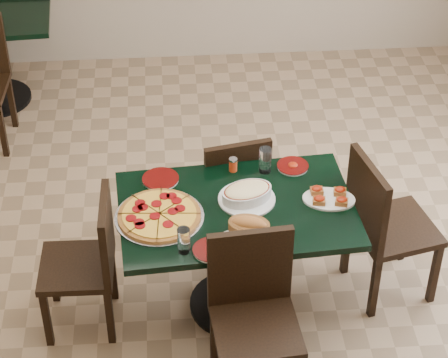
{
  "coord_description": "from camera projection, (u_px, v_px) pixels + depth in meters",
  "views": [
    {
      "loc": [
        -0.23,
        -3.82,
        3.74
      ],
      "look_at": [
        0.06,
        0.0,
        0.78
      ],
      "focal_mm": 70.0,
      "sensor_mm": 36.0,
      "label": 1
    }
  ],
  "objects": [
    {
      "name": "floor",
      "position": [
        215.0,
        280.0,
        5.32
      ],
      "size": [
        5.5,
        5.5,
        0.0
      ],
      "primitive_type": "plane",
      "color": "#8A6E4F",
      "rests_on": "ground"
    },
    {
      "name": "main_table",
      "position": [
        237.0,
        233.0,
        4.8
      ],
      "size": [
        1.32,
        0.9,
        0.75
      ],
      "rotation": [
        0.0,
        0.0,
        0.07
      ],
      "color": "black",
      "rests_on": "floor"
    },
    {
      "name": "chair_far",
      "position": [
        233.0,
        186.0,
        5.28
      ],
      "size": [
        0.47,
        0.47,
        0.86
      ],
      "rotation": [
        0.0,
        0.0,
        3.34
      ],
      "color": "black",
      "rests_on": "floor"
    },
    {
      "name": "chair_near",
      "position": [
        253.0,
        306.0,
        4.42
      ],
      "size": [
        0.47,
        0.47,
        0.93
      ],
      "rotation": [
        0.0,
        0.0,
        0.09
      ],
      "color": "black",
      "rests_on": "floor"
    },
    {
      "name": "chair_right",
      "position": [
        382.0,
        221.0,
        4.93
      ],
      "size": [
        0.54,
        0.54,
        0.95
      ],
      "rotation": [
        0.0,
        0.0,
        1.81
      ],
      "color": "black",
      "rests_on": "floor"
    },
    {
      "name": "chair_left",
      "position": [
        90.0,
        257.0,
        4.77
      ],
      "size": [
        0.41,
        0.41,
        0.87
      ],
      "rotation": [
        0.0,
        0.0,
        -1.59
      ],
      "color": "black",
      "rests_on": "floor"
    },
    {
      "name": "pepperoni_pizza",
      "position": [
        159.0,
        216.0,
        4.61
      ],
      "size": [
        0.48,
        0.48,
        0.04
      ],
      "rotation": [
        0.0,
        0.0,
        -0.07
      ],
      "color": "silver",
      "rests_on": "main_table"
    },
    {
      "name": "lasagna_casserole",
      "position": [
        247.0,
        193.0,
        4.71
      ],
      "size": [
        0.33,
        0.31,
        0.09
      ],
      "rotation": [
        0.0,
        0.0,
        0.33
      ],
      "color": "silver",
      "rests_on": "main_table"
    },
    {
      "name": "bread_basket",
      "position": [
        249.0,
        226.0,
        4.51
      ],
      "size": [
        0.25,
        0.21,
        0.09
      ],
      "rotation": [
        0.0,
        0.0,
        -0.3
      ],
      "color": "brown",
      "rests_on": "main_table"
    },
    {
      "name": "bruschetta_platter",
      "position": [
        329.0,
        197.0,
        4.72
      ],
      "size": [
        0.32,
        0.25,
        0.05
      ],
      "rotation": [
        0.0,
        0.0,
        -0.18
      ],
      "color": "silver",
      "rests_on": "main_table"
    },
    {
      "name": "side_plate_near",
      "position": [
        211.0,
        250.0,
        4.41
      ],
      "size": [
        0.19,
        0.19,
        0.02
      ],
      "rotation": [
        0.0,
        0.0,
        0.11
      ],
      "color": "silver",
      "rests_on": "main_table"
    },
    {
      "name": "side_plate_far_r",
      "position": [
        293.0,
        166.0,
        4.97
      ],
      "size": [
        0.18,
        0.18,
        0.03
      ],
      "rotation": [
        0.0,
        0.0,
        0.45
      ],
      "color": "silver",
      "rests_on": "main_table"
    },
    {
      "name": "side_plate_far_l",
      "position": [
        161.0,
        179.0,
        4.88
      ],
      "size": [
        0.21,
        0.21,
        0.02
      ],
      "rotation": [
        0.0,
        0.0,
        0.11
      ],
      "color": "silver",
      "rests_on": "main_table"
    },
    {
      "name": "napkin_setting",
      "position": [
        224.0,
        241.0,
        4.47
      ],
      "size": [
        0.17,
        0.17,
        0.01
      ],
      "rotation": [
        0.0,
        0.0,
        0.39
      ],
      "color": "white",
      "rests_on": "main_table"
    },
    {
      "name": "water_glass_a",
      "position": [
        265.0,
        160.0,
        4.9
      ],
      "size": [
        0.07,
        0.07,
        0.15
      ],
      "primitive_type": "cylinder",
      "color": "white",
      "rests_on": "main_table"
    },
    {
      "name": "water_glass_b",
      "position": [
        184.0,
        240.0,
        4.37
      ],
      "size": [
        0.07,
        0.07,
        0.14
      ],
      "primitive_type": "cylinder",
      "color": "white",
      "rests_on": "main_table"
    },
    {
      "name": "pepper_shaker",
      "position": [
        233.0,
        164.0,
        4.93
      ],
      "size": [
        0.05,
        0.05,
        0.08
      ],
      "color": "red",
      "rests_on": "main_table"
    }
  ]
}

